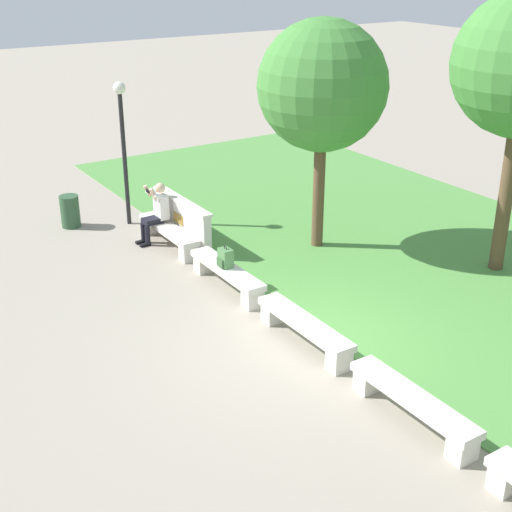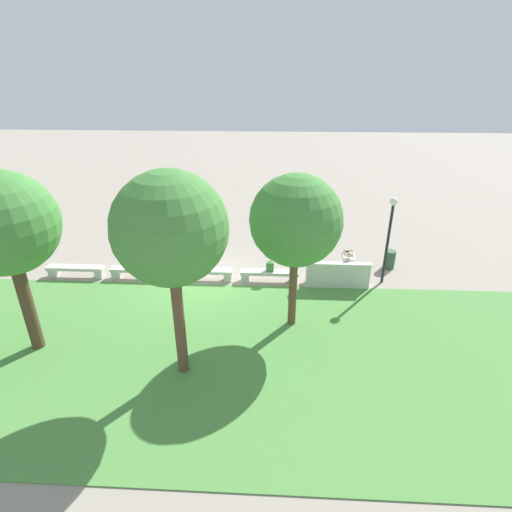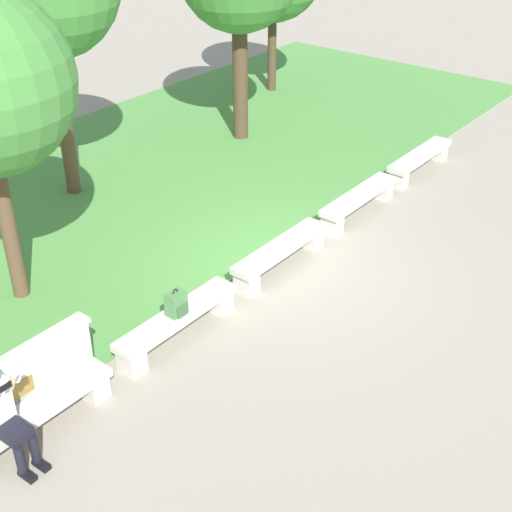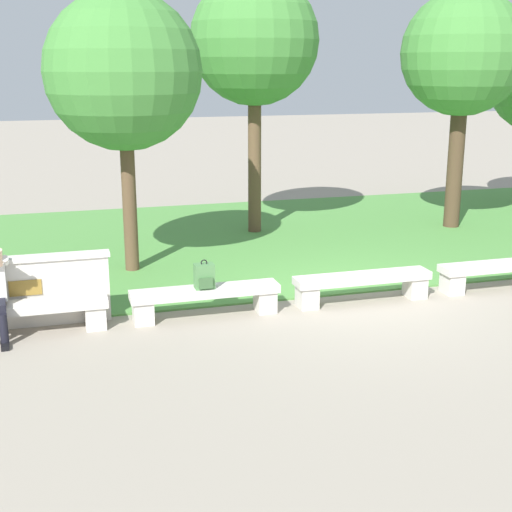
% 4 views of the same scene
% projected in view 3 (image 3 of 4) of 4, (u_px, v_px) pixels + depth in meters
% --- Properties ---
extents(ground_plane, '(80.00, 80.00, 0.00)m').
position_uv_depth(ground_plane, '(280.00, 267.00, 12.06)').
color(ground_plane, gray).
extents(grass_strip, '(24.12, 8.00, 0.03)m').
position_uv_depth(grass_strip, '(107.00, 195.00, 14.39)').
color(grass_strip, '#518E42').
rests_on(grass_strip, ground).
extents(bench_main, '(2.18, 0.40, 0.45)m').
position_uv_depth(bench_main, '(34.00, 417.00, 8.58)').
color(bench_main, beige).
rests_on(bench_main, ground).
extents(bench_near, '(2.18, 0.40, 0.45)m').
position_uv_depth(bench_near, '(177.00, 321.00, 10.24)').
color(bench_near, beige).
rests_on(bench_near, ground).
extents(bench_mid, '(2.18, 0.40, 0.45)m').
position_uv_depth(bench_mid, '(281.00, 252.00, 11.91)').
color(bench_mid, beige).
rests_on(bench_mid, ground).
extents(bench_far, '(2.18, 0.40, 0.45)m').
position_uv_depth(bench_far, '(359.00, 200.00, 13.57)').
color(bench_far, beige).
rests_on(bench_far, ground).
extents(bench_end, '(2.18, 0.40, 0.45)m').
position_uv_depth(bench_end, '(420.00, 159.00, 15.24)').
color(bench_end, beige).
rests_on(bench_end, ground).
extents(backrest_wall_with_plaque, '(2.35, 0.24, 1.01)m').
position_uv_depth(backrest_wall_with_plaque, '(14.00, 392.00, 8.65)').
color(backrest_wall_with_plaque, beige).
rests_on(backrest_wall_with_plaque, ground).
extents(person_photographer, '(0.48, 0.73, 1.32)m').
position_uv_depth(person_photographer, '(3.00, 412.00, 8.05)').
color(person_photographer, black).
rests_on(person_photographer, ground).
extents(backpack, '(0.28, 0.24, 0.43)m').
position_uv_depth(backpack, '(177.00, 304.00, 10.06)').
color(backpack, '#4C7F47').
rests_on(backpack, bench_near).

